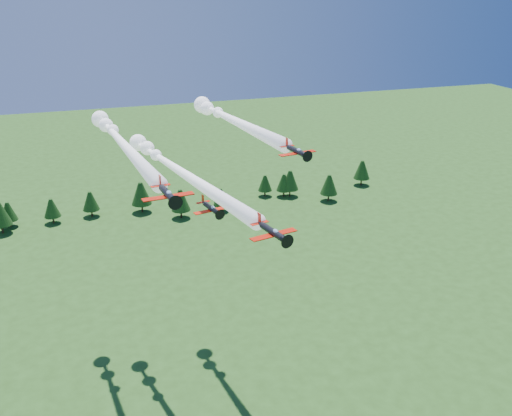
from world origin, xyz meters
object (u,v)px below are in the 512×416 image
object	(u,v)px
plane_lead	(178,169)
plane_left	(121,141)
plane_slot	(211,208)
plane_right	(230,118)

from	to	relation	value
plane_lead	plane_left	distance (m)	12.60
plane_left	plane_slot	world-z (taller)	plane_left
plane_lead	plane_slot	size ratio (longest dim) A/B	8.11
plane_lead	plane_slot	xyz separation A→B (m)	(3.28, -12.46, -3.52)
plane_right	plane_slot	size ratio (longest dim) A/B	6.42
plane_left	plane_slot	distance (m)	24.69
plane_right	plane_left	bearing A→B (deg)	174.52
plane_lead	plane_left	bearing A→B (deg)	129.47
plane_lead	plane_right	world-z (taller)	plane_right
plane_lead	plane_slot	distance (m)	13.35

